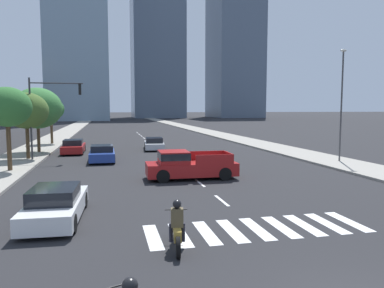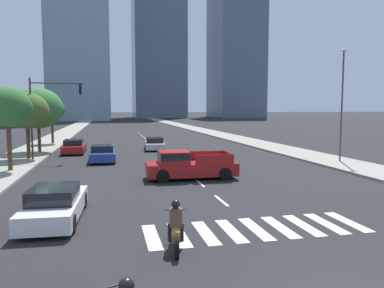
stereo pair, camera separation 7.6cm
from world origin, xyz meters
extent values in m
cube|color=gray|center=(11.98, 30.00, 0.07)|extent=(4.00, 260.00, 0.15)
cube|color=gray|center=(-11.98, 30.00, 0.07)|extent=(4.00, 260.00, 0.15)
cube|color=silver|center=(-3.60, 5.74, 0.00)|extent=(0.45, 2.43, 0.01)
cube|color=silver|center=(-2.70, 5.74, 0.00)|extent=(0.45, 2.43, 0.01)
cube|color=silver|center=(-1.80, 5.74, 0.00)|extent=(0.45, 2.43, 0.01)
cube|color=silver|center=(-0.90, 5.74, 0.00)|extent=(0.45, 2.43, 0.01)
cube|color=silver|center=(0.00, 5.74, 0.00)|extent=(0.45, 2.43, 0.01)
cube|color=silver|center=(0.90, 5.74, 0.00)|extent=(0.45, 2.43, 0.01)
cube|color=silver|center=(1.80, 5.74, 0.00)|extent=(0.45, 2.43, 0.01)
cube|color=silver|center=(2.70, 5.74, 0.00)|extent=(0.45, 2.43, 0.01)
cube|color=silver|center=(3.60, 5.74, 0.00)|extent=(0.45, 2.43, 0.01)
cube|color=silver|center=(0.00, 9.74, 0.00)|extent=(0.14, 2.00, 0.01)
cube|color=silver|center=(0.00, 13.74, 0.00)|extent=(0.14, 2.00, 0.01)
cube|color=silver|center=(0.00, 17.74, 0.00)|extent=(0.14, 2.00, 0.01)
cube|color=silver|center=(0.00, 21.74, 0.00)|extent=(0.14, 2.00, 0.01)
cube|color=silver|center=(0.00, 25.74, 0.00)|extent=(0.14, 2.00, 0.01)
cube|color=silver|center=(0.00, 29.74, 0.00)|extent=(0.14, 2.00, 0.01)
cube|color=silver|center=(0.00, 33.74, 0.00)|extent=(0.14, 2.00, 0.01)
cube|color=silver|center=(0.00, 37.74, 0.00)|extent=(0.14, 2.00, 0.01)
cube|color=silver|center=(0.00, 41.74, 0.00)|extent=(0.14, 2.00, 0.01)
cube|color=silver|center=(0.00, 45.74, 0.00)|extent=(0.14, 2.00, 0.01)
cube|color=silver|center=(0.00, 49.74, 0.00)|extent=(0.14, 2.00, 0.01)
cube|color=silver|center=(0.00, 53.74, 0.00)|extent=(0.14, 2.00, 0.01)
cube|color=silver|center=(0.00, 57.74, 0.00)|extent=(0.14, 2.00, 0.01)
cylinder|color=black|center=(-4.96, 0.60, 0.97)|extent=(0.67, 0.28, 0.04)
sphere|color=black|center=(-4.66, -0.18, 1.36)|extent=(0.26, 0.26, 0.26)
cylinder|color=black|center=(-2.90, 5.38, 0.30)|extent=(0.20, 0.61, 0.60)
cylinder|color=black|center=(-3.12, 3.88, 0.30)|extent=(0.20, 0.61, 0.60)
cube|color=#B28E38|center=(-3.01, 4.63, 0.52)|extent=(0.39, 1.23, 0.32)
cylinder|color=#B2B2B7|center=(-2.92, 5.28, 0.60)|extent=(0.10, 0.32, 0.67)
cylinder|color=black|center=(-2.91, 5.33, 0.97)|extent=(0.70, 0.14, 0.04)
cube|color=brown|center=(-3.02, 4.53, 0.96)|extent=(0.39, 0.29, 0.55)
sphere|color=black|center=(-3.02, 4.53, 1.36)|extent=(0.26, 0.26, 0.26)
cylinder|color=black|center=(-3.19, 4.66, 0.47)|extent=(0.14, 0.14, 0.55)
cylinder|color=black|center=(-2.83, 4.61, 0.47)|extent=(0.14, 0.14, 0.55)
cube|color=maroon|center=(-0.18, 15.12, 0.59)|extent=(5.33, 2.16, 0.75)
cube|color=maroon|center=(-1.24, 15.15, 1.32)|extent=(1.74, 1.90, 0.70)
cube|color=black|center=(-1.24, 15.15, 1.40)|extent=(1.76, 1.94, 0.39)
cube|color=maroon|center=(0.95, 14.12, 1.25)|extent=(2.22, 0.14, 0.55)
cube|color=maroon|center=(1.01, 16.06, 1.25)|extent=(2.22, 0.14, 0.55)
cube|color=maroon|center=(2.09, 15.06, 1.25)|extent=(0.13, 1.94, 0.55)
cylinder|color=black|center=(-2.00, 14.26, 0.38)|extent=(0.77, 0.28, 0.76)
cylinder|color=black|center=(-1.95, 16.07, 0.38)|extent=(0.77, 0.28, 0.76)
cylinder|color=black|center=(1.59, 14.16, 0.38)|extent=(0.77, 0.28, 0.76)
cylinder|color=black|center=(1.64, 15.97, 0.38)|extent=(0.77, 0.28, 0.76)
cube|color=silver|center=(-6.88, 8.37, 0.47)|extent=(2.06, 4.86, 0.62)
cube|color=black|center=(-6.89, 8.13, 1.04)|extent=(1.70, 2.23, 0.52)
cylinder|color=black|center=(-7.60, 10.04, 0.32)|extent=(0.25, 0.65, 0.64)
cylinder|color=black|center=(-5.98, 9.95, 0.32)|extent=(0.25, 0.65, 0.64)
cylinder|color=black|center=(-7.78, 6.80, 0.32)|extent=(0.25, 0.65, 0.64)
cylinder|color=black|center=(-6.16, 6.71, 0.32)|extent=(0.25, 0.65, 0.64)
cube|color=navy|center=(-5.42, 23.79, 0.48)|extent=(1.90, 4.52, 0.64)
cube|color=black|center=(-5.42, 23.57, 1.04)|extent=(1.67, 2.04, 0.49)
cylinder|color=black|center=(-6.28, 25.32, 0.32)|extent=(0.22, 0.64, 0.64)
cylinder|color=black|center=(-4.57, 25.33, 0.32)|extent=(0.22, 0.64, 0.64)
cylinder|color=black|center=(-6.27, 22.26, 0.32)|extent=(0.22, 0.64, 0.64)
cylinder|color=black|center=(-4.56, 22.26, 0.32)|extent=(0.22, 0.64, 0.64)
cube|color=maroon|center=(-8.07, 29.67, 0.47)|extent=(1.90, 4.53, 0.62)
cube|color=black|center=(-8.07, 29.44, 1.04)|extent=(1.66, 2.05, 0.51)
cylinder|color=black|center=(-8.91, 31.21, 0.32)|extent=(0.22, 0.64, 0.64)
cylinder|color=black|center=(-7.21, 31.20, 0.32)|extent=(0.22, 0.64, 0.64)
cylinder|color=black|center=(-8.93, 28.13, 0.32)|extent=(0.22, 0.64, 0.64)
cylinder|color=black|center=(-7.23, 28.12, 0.32)|extent=(0.22, 0.64, 0.64)
cube|color=#B7BABF|center=(-0.40, 31.19, 0.44)|extent=(2.24, 4.87, 0.56)
cube|color=black|center=(-0.42, 30.96, 0.97)|extent=(1.81, 2.26, 0.49)
cylinder|color=black|center=(-1.11, 32.87, 0.32)|extent=(0.27, 0.66, 0.64)
cylinder|color=black|center=(0.57, 32.73, 0.32)|extent=(0.27, 0.66, 0.64)
cylinder|color=black|center=(-1.37, 29.65, 0.32)|extent=(0.27, 0.66, 0.64)
cylinder|color=black|center=(0.31, 29.52, 0.32)|extent=(0.27, 0.66, 0.64)
cylinder|color=#333335|center=(-10.78, 24.97, 3.33)|extent=(0.14, 0.14, 6.37)
cylinder|color=#333335|center=(-8.79, 24.97, 6.12)|extent=(3.99, 0.10, 0.10)
cube|color=black|center=(-7.04, 24.97, 5.67)|extent=(0.20, 0.28, 0.90)
sphere|color=red|center=(-7.04, 24.97, 5.97)|extent=(0.18, 0.18, 0.18)
sphere|color=orange|center=(-7.04, 24.97, 5.67)|extent=(0.18, 0.18, 0.18)
sphere|color=green|center=(-7.04, 24.97, 5.37)|extent=(0.18, 0.18, 0.18)
cube|color=#19662D|center=(-10.78, 24.97, 3.15)|extent=(0.60, 0.04, 0.18)
cylinder|color=#3F3F42|center=(12.28, 18.83, 4.24)|extent=(0.12, 0.12, 8.19)
ellipsoid|color=beige|center=(12.28, 18.83, 8.44)|extent=(0.50, 0.24, 0.20)
cylinder|color=#4C3823|center=(-11.18, 19.83, 1.59)|extent=(0.28, 0.28, 2.89)
ellipsoid|color=#2D662D|center=(-11.18, 19.83, 4.24)|extent=(3.00, 3.00, 2.55)
cylinder|color=#4C3823|center=(-11.18, 25.54, 1.39)|extent=(0.28, 0.28, 2.47)
ellipsoid|color=#426028|center=(-11.18, 25.54, 3.97)|extent=(3.36, 3.36, 2.86)
cylinder|color=#4C3823|center=(-11.18, 30.29, 1.28)|extent=(0.28, 0.28, 2.26)
ellipsoid|color=#387538|center=(-11.18, 30.29, 4.17)|extent=(4.40, 4.40, 3.74)
cylinder|color=#4C3823|center=(-11.18, 38.54, 1.52)|extent=(0.28, 0.28, 2.74)
ellipsoid|color=#2D662D|center=(-11.18, 38.54, 4.06)|extent=(2.92, 2.92, 2.48)
cube|color=slate|center=(17.14, 160.05, 45.66)|extent=(21.94, 24.29, 91.33)
cube|color=slate|center=(52.60, 157.78, 35.77)|extent=(20.51, 26.70, 71.53)
camera|label=1|loc=(-4.95, -5.81, 4.14)|focal=34.43mm
camera|label=2|loc=(-4.88, -5.83, 4.14)|focal=34.43mm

